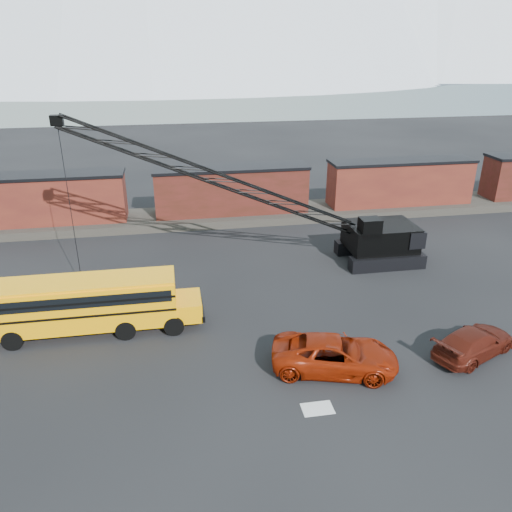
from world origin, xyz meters
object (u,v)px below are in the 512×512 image
Objects in this scene: maroon_suv at (474,342)px; red_pickup at (335,355)px; school_bus at (90,303)px; crawler_crane at (239,187)px.

red_pickup is at bearing 65.59° from maroon_suv.
school_bus is 1.89× the size of red_pickup.
crawler_crane reaches higher than maroon_suv.
school_bus is 2.29× the size of maroon_suv.
school_bus is at bearing 80.48° from red_pickup.
red_pickup is 1.21× the size of maroon_suv.
red_pickup is (12.19, -5.70, -0.94)m from school_bus.
maroon_suv is at bearing -74.50° from red_pickup.
school_bus is 20.51m from maroon_suv.
school_bus is at bearing -145.79° from crawler_crane.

